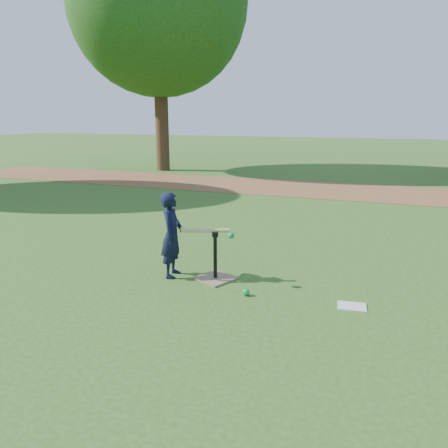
% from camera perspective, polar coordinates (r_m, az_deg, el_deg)
% --- Properties ---
extents(ground, '(80.00, 80.00, 0.00)m').
position_cam_1_polar(ground, '(5.73, -4.22, -6.61)').
color(ground, '#285116').
rests_on(ground, ground).
extents(dirt_strip, '(24.00, 3.00, 0.01)m').
position_cam_1_polar(dirt_strip, '(12.71, 10.58, 4.57)').
color(dirt_strip, brown).
rests_on(dirt_strip, ground).
extents(child, '(0.33, 0.44, 1.09)m').
position_cam_1_polar(child, '(5.56, -6.83, -1.42)').
color(child, black).
rests_on(child, ground).
extents(wiffle_ball_ground, '(0.08, 0.08, 0.08)m').
position_cam_1_polar(wiffle_ball_ground, '(5.07, 2.91, -8.90)').
color(wiffle_ball_ground, '#0D923C').
rests_on(wiffle_ball_ground, ground).
extents(clipboard, '(0.33, 0.27, 0.01)m').
position_cam_1_polar(clipboard, '(4.99, 16.37, -10.28)').
color(clipboard, silver).
rests_on(clipboard, ground).
extents(batting_tee, '(0.57, 0.57, 0.61)m').
position_cam_1_polar(batting_tee, '(5.53, -1.14, -6.13)').
color(batting_tee, '#7C6B4E').
rests_on(batting_tee, ground).
extents(swing_action, '(0.74, 0.27, 0.08)m').
position_cam_1_polar(swing_action, '(5.37, -2.07, -0.97)').
color(swing_action, tan).
rests_on(swing_action, ground).
extents(tree_left, '(6.40, 6.40, 9.08)m').
position_cam_1_polar(tree_left, '(17.46, -8.62, 26.48)').
color(tree_left, '#382316').
rests_on(tree_left, ground).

